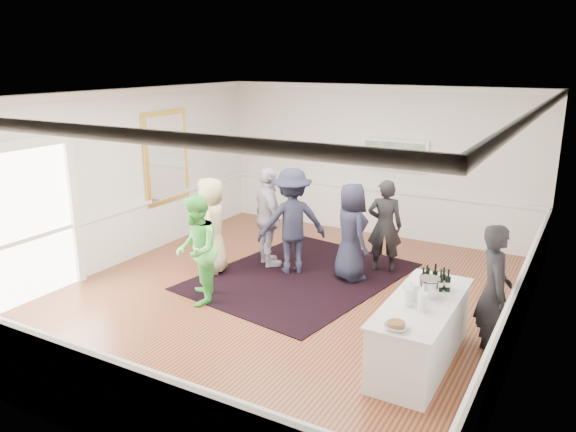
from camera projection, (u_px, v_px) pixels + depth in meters
The scene contains 23 objects.
floor at pixel (284, 298), 9.03m from camera, with size 8.00×8.00×0.00m, color brown.
ceiling at pixel (283, 95), 8.16m from camera, with size 7.00×8.00×0.02m, color white.
wall_left at pixel (117, 178), 10.25m from camera, with size 0.02×8.00×3.20m, color white.
wall_right at pixel (528, 236), 6.95m from camera, with size 0.02×8.00×3.20m, color white.
wall_back at pixel (377, 161), 11.95m from camera, with size 7.00×0.02×3.20m, color white.
wall_front at pixel (71, 294), 5.24m from camera, with size 7.00×0.02×3.20m, color white.
wainscoting at pixel (284, 269), 8.90m from camera, with size 7.00×8.00×1.00m, color white, non-canonical shape.
mirror at pixel (167, 157), 11.26m from camera, with size 0.05×1.25×1.85m.
doorway at pixel (30, 212), 8.68m from camera, with size 0.10×1.78×2.56m.
landscape_painting at pixel (394, 155), 11.67m from camera, with size 1.44×0.06×0.66m.
area_rug at pixel (301, 276), 9.90m from camera, with size 2.85×3.74×0.02m, color black.
serving_table at pixel (421, 332), 7.00m from camera, with size 0.80×2.09×0.84m.
bartender at pixel (494, 291), 7.09m from camera, with size 0.64×0.42×1.76m, color black.
guest_tan at pixel (211, 226), 9.91m from camera, with size 0.84×0.55×1.73m, color tan.
guest_green at pixel (196, 250), 8.66m from camera, with size 0.84×0.65×1.73m, color #54D254.
guest_lilac at pixel (268, 218), 10.21m from camera, with size 1.08×0.45×1.84m, color #B9AEC2.
guest_dark_a at pixel (292, 221), 9.88m from camera, with size 1.22×0.70×1.89m, color #1C1D2F.
guest_dark_b at pixel (385, 226), 9.96m from camera, with size 0.62×0.40×1.69m, color black.
guest_navy at pixel (351, 232), 9.59m from camera, with size 0.83×0.54×1.70m, color #1C1D2F.
wine_bottles at pixel (435, 277), 7.22m from camera, with size 0.37×0.28×0.31m.
juice_pitchers at pixel (415, 296), 6.73m from camera, with size 0.31×0.32×0.24m.
ice_bucket at pixel (429, 288), 6.99m from camera, with size 0.26×0.26×0.24m, color silver.
nut_bowl at pixel (396, 325), 6.18m from camera, with size 0.28×0.28×0.08m.
Camera 1 is at (4.14, -7.23, 3.72)m, focal length 35.00 mm.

